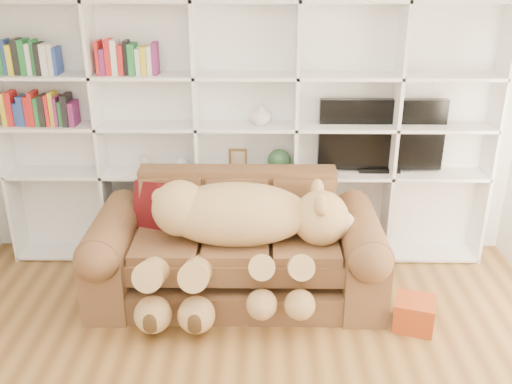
{
  "coord_description": "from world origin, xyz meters",
  "views": [
    {
      "loc": [
        0.14,
        -2.61,
        2.73
      ],
      "look_at": [
        0.09,
        1.63,
        0.94
      ],
      "focal_mm": 40.0,
      "sensor_mm": 36.0,
      "label": 1
    }
  ],
  "objects_px": {
    "teddy_bear": "(237,231)",
    "gift_box": "(414,313)",
    "sofa": "(237,253)",
    "tv": "(381,136)"
  },
  "relations": [
    {
      "from": "gift_box",
      "to": "teddy_bear",
      "type": "bearing_deg",
      "value": 168.36
    },
    {
      "from": "teddy_bear",
      "to": "gift_box",
      "type": "distance_m",
      "value": 1.53
    },
    {
      "from": "teddy_bear",
      "to": "sofa",
      "type": "bearing_deg",
      "value": 88.41
    },
    {
      "from": "sofa",
      "to": "tv",
      "type": "bearing_deg",
      "value": 29.16
    },
    {
      "from": "gift_box",
      "to": "tv",
      "type": "bearing_deg",
      "value": 95.62
    },
    {
      "from": "teddy_bear",
      "to": "gift_box",
      "type": "bearing_deg",
      "value": -17.96
    },
    {
      "from": "gift_box",
      "to": "tv",
      "type": "relative_size",
      "value": 0.27
    },
    {
      "from": "gift_box",
      "to": "sofa",
      "type": "bearing_deg",
      "value": 160.83
    },
    {
      "from": "teddy_bear",
      "to": "tv",
      "type": "relative_size",
      "value": 1.53
    },
    {
      "from": "sofa",
      "to": "teddy_bear",
      "type": "bearing_deg",
      "value": -85.26
    }
  ]
}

